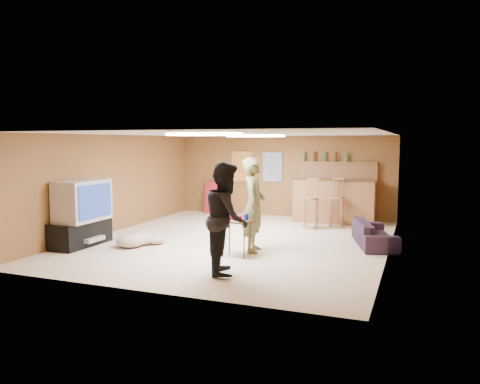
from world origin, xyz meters
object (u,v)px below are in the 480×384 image
(tray_table, at_px, (237,238))
(bar_counter, at_px, (334,201))
(person_olive, at_px, (254,205))
(person_black, at_px, (226,218))
(sofa, at_px, (375,233))
(tv_body, at_px, (82,201))

(tray_table, bearing_deg, bar_counter, 76.04)
(bar_counter, height_order, person_olive, person_olive)
(person_olive, height_order, person_black, person_olive)
(bar_counter, bearing_deg, sofa, -62.99)
(tray_table, bearing_deg, person_black, -76.94)
(person_black, bearing_deg, sofa, -56.21)
(tv_body, bearing_deg, person_black, -12.39)
(tv_body, distance_m, bar_counter, 6.09)
(tv_body, xyz_separation_m, sofa, (5.35, 2.10, -0.66))
(tv_body, bearing_deg, person_olive, 12.91)
(bar_counter, xyz_separation_m, tray_table, (-1.03, -4.14, -0.22))
(sofa, distance_m, tray_table, 2.86)
(tv_body, relative_size, bar_counter, 0.55)
(sofa, bearing_deg, person_olive, 107.18)
(person_olive, xyz_separation_m, sofa, (2.06, 1.34, -0.64))
(sofa, height_order, tray_table, tray_table)
(sofa, bearing_deg, bar_counter, 11.13)
(tv_body, height_order, person_black, person_black)
(bar_counter, distance_m, tray_table, 4.28)
(tv_body, bearing_deg, bar_counter, 47.00)
(tv_body, bearing_deg, sofa, 21.39)
(tv_body, relative_size, sofa, 0.67)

